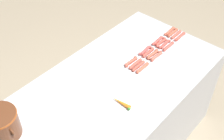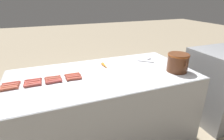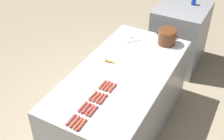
% 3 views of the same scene
% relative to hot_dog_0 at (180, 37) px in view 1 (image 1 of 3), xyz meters
% --- Properties ---
extents(griddle_counter, '(0.99, 1.99, 0.90)m').
position_rel_hot_dog_0_xyz_m(griddle_counter, '(0.08, 0.88, -0.47)').
color(griddle_counter, '#9EA0A5').
rests_on(griddle_counter, ground_plane).
extents(hot_dog_0, '(0.03, 0.16, 0.03)m').
position_rel_hot_dog_0_xyz_m(hot_dog_0, '(0.00, 0.00, 0.00)').
color(hot_dog_0, '#B24A3D').
rests_on(hot_dog_0, griddle_counter).
extents(hot_dog_1, '(0.03, 0.16, 0.03)m').
position_rel_hot_dog_0_xyz_m(hot_dog_1, '(-0.00, 0.19, 0.00)').
color(hot_dog_1, '#B9483D').
rests_on(hot_dog_1, griddle_counter).
extents(hot_dog_2, '(0.04, 0.16, 0.03)m').
position_rel_hot_dog_0_xyz_m(hot_dog_2, '(0.00, 0.37, 0.00)').
color(hot_dog_2, '#AE5141').
rests_on(hot_dog_2, griddle_counter).
extents(hot_dog_3, '(0.03, 0.16, 0.03)m').
position_rel_hot_dog_0_xyz_m(hot_dog_3, '(0.00, 0.57, 0.00)').
color(hot_dog_3, '#B84F39').
rests_on(hot_dog_3, griddle_counter).
extents(hot_dog_4, '(0.03, 0.16, 0.03)m').
position_rel_hot_dog_0_xyz_m(hot_dog_4, '(0.04, -0.00, 0.00)').
color(hot_dog_4, '#B55041').
rests_on(hot_dog_4, griddle_counter).
extents(hot_dog_5, '(0.04, 0.16, 0.03)m').
position_rel_hot_dog_0_xyz_m(hot_dog_5, '(0.04, 0.19, 0.00)').
color(hot_dog_5, '#AC463D').
rests_on(hot_dog_5, griddle_counter).
extents(hot_dog_6, '(0.04, 0.16, 0.03)m').
position_rel_hot_dog_0_xyz_m(hot_dog_6, '(0.04, 0.37, 0.00)').
color(hot_dog_6, '#AD4F3A').
rests_on(hot_dog_6, griddle_counter).
extents(hot_dog_7, '(0.03, 0.16, 0.03)m').
position_rel_hot_dog_0_xyz_m(hot_dog_7, '(0.04, 0.57, 0.00)').
color(hot_dog_7, '#AC4839').
rests_on(hot_dog_7, griddle_counter).
extents(hot_dog_8, '(0.03, 0.16, 0.03)m').
position_rel_hot_dog_0_xyz_m(hot_dog_8, '(0.08, -0.01, 0.00)').
color(hot_dog_8, '#AF5038').
rests_on(hot_dog_8, griddle_counter).
extents(hot_dog_9, '(0.04, 0.16, 0.03)m').
position_rel_hot_dog_0_xyz_m(hot_dog_9, '(0.08, 0.19, 0.00)').
color(hot_dog_9, '#BA473B').
rests_on(hot_dog_9, griddle_counter).
extents(hot_dog_10, '(0.03, 0.16, 0.03)m').
position_rel_hot_dog_0_xyz_m(hot_dog_10, '(0.08, 0.38, 0.00)').
color(hot_dog_10, '#AD473B').
rests_on(hot_dog_10, griddle_counter).
extents(hot_dog_11, '(0.03, 0.16, 0.03)m').
position_rel_hot_dog_0_xyz_m(hot_dog_11, '(0.08, 0.57, 0.00)').
color(hot_dog_11, '#AB4A3C').
rests_on(hot_dog_11, griddle_counter).
extents(hot_dog_12, '(0.03, 0.16, 0.03)m').
position_rel_hot_dog_0_xyz_m(hot_dog_12, '(0.12, -0.01, 0.00)').
color(hot_dog_12, '#B3513B').
rests_on(hot_dog_12, griddle_counter).
extents(hot_dog_13, '(0.03, 0.16, 0.03)m').
position_rel_hot_dog_0_xyz_m(hot_dog_13, '(0.12, 0.19, 0.00)').
color(hot_dog_13, '#B04840').
rests_on(hot_dog_13, griddle_counter).
extents(hot_dog_14, '(0.04, 0.16, 0.03)m').
position_rel_hot_dog_0_xyz_m(hot_dog_14, '(0.12, 0.38, 0.00)').
color(hot_dog_14, '#AE4541').
rests_on(hot_dog_14, griddle_counter).
extents(hot_dog_15, '(0.04, 0.16, 0.03)m').
position_rel_hot_dog_0_xyz_m(hot_dog_15, '(0.12, 0.57, 0.00)').
color(hot_dog_15, '#B54D3B').
rests_on(hot_dog_15, griddle_counter).
extents(bean_pot, '(0.29, 0.23, 0.20)m').
position_rel_hot_dog_0_xyz_m(bean_pot, '(0.30, 1.67, 0.10)').
color(bean_pot, '#562D19').
rests_on(bean_pot, griddle_counter).
extents(carrot, '(0.18, 0.04, 0.03)m').
position_rel_hot_dog_0_xyz_m(carrot, '(-0.11, 0.97, 0.00)').
color(carrot, orange).
rests_on(carrot, griddle_counter).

